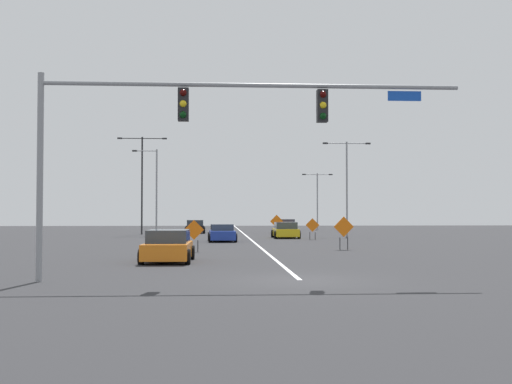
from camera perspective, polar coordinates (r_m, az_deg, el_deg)
ground at (r=20.49m, az=3.97°, el=-7.91°), size 161.55×161.55×0.00m
road_centre_stripe at (r=65.16m, az=-1.16°, el=-3.73°), size 0.16×89.75×0.01m
traffic_signal_assembly at (r=20.42m, az=-6.07°, el=6.36°), size 13.51×0.44×6.57m
street_lamp_mid_left at (r=59.63m, az=-9.11°, el=0.41°), size 2.34×0.24×8.02m
street_lamp_mid_right at (r=79.27m, az=5.54°, el=-0.31°), size 3.81×0.24×7.01m
street_lamp_far_right at (r=62.89m, az=-10.21°, el=1.38°), size 4.79×0.24×9.54m
street_lamp_far_left at (r=57.93m, az=8.17°, el=1.10°), size 4.36×0.24×8.56m
construction_sign_median_near at (r=34.74m, az=-5.60°, el=-3.58°), size 1.09×0.15×1.75m
construction_sign_right_lane at (r=50.35m, az=5.10°, el=-3.09°), size 1.08×0.22×1.69m
construction_sign_right_shoulder at (r=60.31m, az=1.87°, el=-2.74°), size 1.25×0.10×1.92m
construction_sign_left_lane at (r=37.12m, az=7.89°, el=-3.28°), size 1.19×0.15×1.92m
car_orange_approaching at (r=28.10m, az=-7.91°, el=-4.88°), size 2.23×4.09×1.40m
car_blue_mid at (r=46.98m, az=-3.07°, el=-3.74°), size 2.16×3.98×1.28m
car_yellow_passing at (r=53.22m, az=2.67°, el=-3.47°), size 2.15×4.15×1.34m
car_black_far at (r=66.04m, az=-5.50°, el=-3.15°), size 2.16×4.21×1.35m
car_red_near at (r=65.39m, az=2.74°, el=-3.14°), size 2.03×3.89×1.45m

